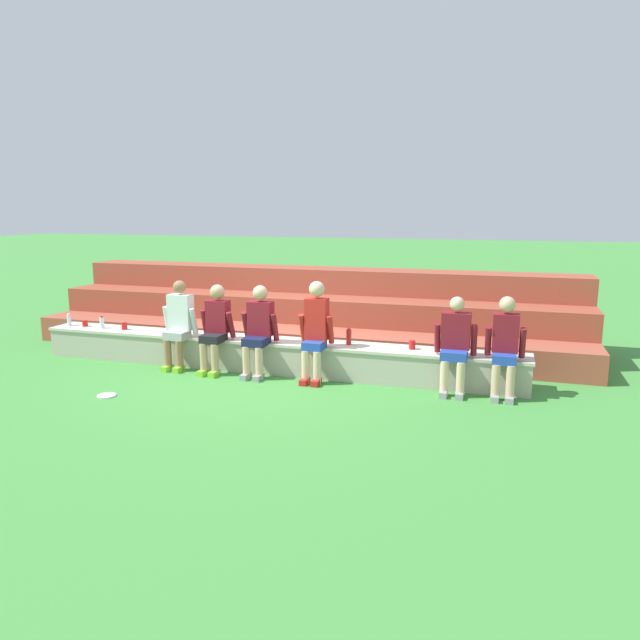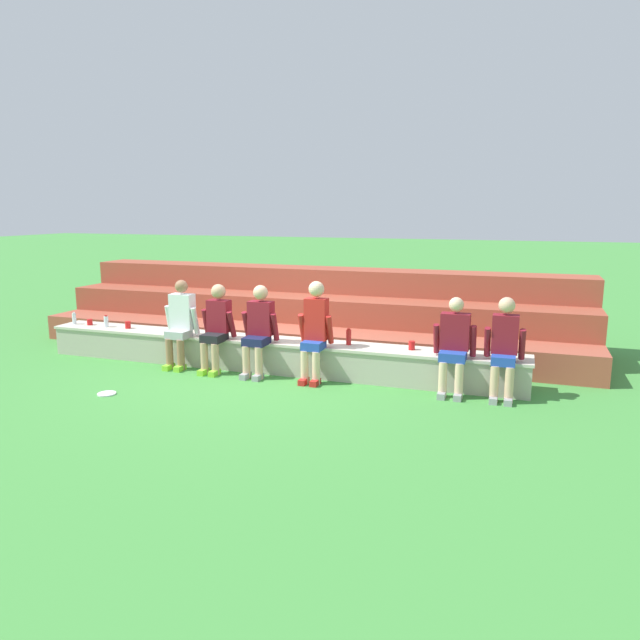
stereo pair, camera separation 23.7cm
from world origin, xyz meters
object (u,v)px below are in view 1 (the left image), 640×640
object	(u,v)px
person_rightmost_edge	(505,345)
plastic_cup_middle	(124,326)
water_bottle_near_left	(102,323)
plastic_cup_right_end	(85,323)
plastic_cup_left_end	(412,345)
person_right_of_center	(315,329)
water_bottle_mid_left	(69,320)
frisbee	(107,396)
person_far_left	(179,322)
person_left_of_center	(215,326)
person_far_right	(455,343)
person_center	(258,328)
water_bottle_mid_right	(349,337)

from	to	relation	value
person_rightmost_edge	plastic_cup_middle	bearing A→B (deg)	177.54
water_bottle_near_left	plastic_cup_right_end	bearing A→B (deg)	172.79
plastic_cup_right_end	plastic_cup_left_end	xyz separation A→B (m)	(5.48, 0.02, 0.01)
plastic_cup_right_end	person_right_of_center	bearing A→B (deg)	-4.29
person_rightmost_edge	plastic_cup_left_end	size ratio (longest dim) A/B	10.67
water_bottle_mid_left	frisbee	size ratio (longest dim) A/B	0.85
person_rightmost_edge	person_far_left	bearing A→B (deg)	-179.93
person_left_of_center	person_rightmost_edge	distance (m)	4.12
person_far_right	plastic_cup_middle	distance (m)	5.30
person_left_of_center	person_right_of_center	size ratio (longest dim) A/B	0.92
person_far_left	water_bottle_mid_left	size ratio (longest dim) A/B	6.54
person_far_left	person_left_of_center	xyz separation A→B (m)	(0.63, -0.02, -0.02)
person_center	water_bottle_near_left	world-z (taller)	person_center
person_left_of_center	plastic_cup_middle	xyz separation A→B (m)	(-1.80, 0.28, -0.16)
person_far_left	plastic_cup_left_end	bearing A→B (deg)	5.06
person_center	person_right_of_center	size ratio (longest dim) A/B	0.93
water_bottle_mid_right	frisbee	world-z (taller)	water_bottle_mid_right
water_bottle_mid_right	plastic_cup_right_end	size ratio (longest dim) A/B	2.42
person_far_left	frisbee	size ratio (longest dim) A/B	5.58
person_far_left	water_bottle_near_left	distance (m)	1.61
person_far_right	plastic_cup_middle	xyz separation A→B (m)	(-5.30, 0.26, -0.14)
person_center	person_rightmost_edge	xyz separation A→B (m)	(3.43, 0.02, -0.01)
water_bottle_near_left	person_rightmost_edge	bearing A→B (deg)	-2.11
person_far_right	plastic_cup_left_end	xyz separation A→B (m)	(-0.61, 0.31, -0.14)
person_far_left	frisbee	bearing A→B (deg)	-96.76
plastic_cup_middle	person_rightmost_edge	bearing A→B (deg)	-2.46
person_far_right	person_far_left	bearing A→B (deg)	-179.96
person_far_right	person_rightmost_edge	size ratio (longest dim) A/B	0.98
person_center	water_bottle_mid_left	world-z (taller)	person_center
person_center	plastic_cup_middle	bearing A→B (deg)	173.83
person_far_left	person_center	distance (m)	1.32
water_bottle_mid_left	plastic_cup_left_end	distance (m)	5.78
water_bottle_near_left	person_center	bearing A→B (deg)	-4.90
water_bottle_near_left	water_bottle_mid_left	xyz separation A→B (m)	(-0.68, 0.02, 0.00)
person_far_right	plastic_cup_right_end	bearing A→B (deg)	177.32
person_center	person_far_right	size ratio (longest dim) A/B	1.03
person_left_of_center	water_bottle_mid_right	world-z (taller)	person_left_of_center
person_left_of_center	water_bottle_mid_right	size ratio (longest dim) A/B	5.40
person_left_of_center	person_far_right	world-z (taller)	person_left_of_center
person_right_of_center	person_rightmost_edge	xyz separation A→B (m)	(2.56, 0.03, -0.06)
person_right_of_center	plastic_cup_left_end	distance (m)	1.38
person_center	person_left_of_center	bearing A→B (deg)	-179.26
person_left_of_center	plastic_cup_right_end	bearing A→B (deg)	173.27
person_right_of_center	water_bottle_near_left	xyz separation A→B (m)	(-3.78, 0.26, -0.18)
person_right_of_center	person_rightmost_edge	distance (m)	2.56
plastic_cup_middle	plastic_cup_left_end	distance (m)	4.69
person_rightmost_edge	frisbee	world-z (taller)	person_rightmost_edge
person_right_of_center	water_bottle_near_left	bearing A→B (deg)	176.00
person_far_left	plastic_cup_middle	xyz separation A→B (m)	(-1.17, 0.26, -0.18)
water_bottle_mid_right	plastic_cup_middle	distance (m)	3.77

